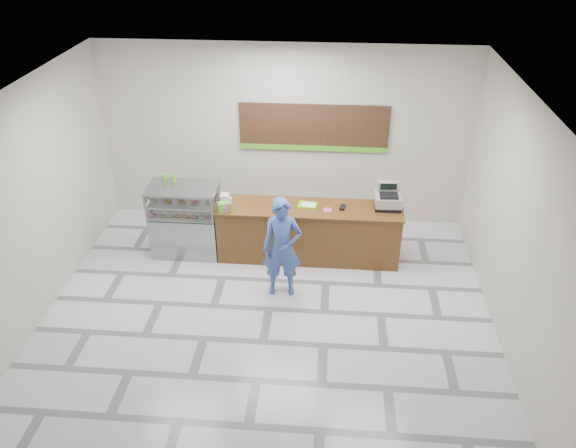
# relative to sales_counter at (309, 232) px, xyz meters

# --- Properties ---
(floor) EXTENTS (7.00, 7.00, 0.00)m
(floor) POSITION_rel_sales_counter_xyz_m (-0.55, -1.55, -0.52)
(floor) COLOR silver
(floor) RESTS_ON ground
(back_wall) EXTENTS (7.00, 0.00, 7.00)m
(back_wall) POSITION_rel_sales_counter_xyz_m (-0.55, 1.45, 1.23)
(back_wall) COLOR beige
(back_wall) RESTS_ON floor
(ceiling) EXTENTS (7.00, 7.00, 0.00)m
(ceiling) POSITION_rel_sales_counter_xyz_m (-0.55, -1.55, 2.98)
(ceiling) COLOR silver
(ceiling) RESTS_ON back_wall
(sales_counter) EXTENTS (3.26, 0.76, 1.03)m
(sales_counter) POSITION_rel_sales_counter_xyz_m (0.00, 0.00, 0.00)
(sales_counter) COLOR brown
(sales_counter) RESTS_ON floor
(display_case) EXTENTS (1.22, 0.72, 1.33)m
(display_case) POSITION_rel_sales_counter_xyz_m (-2.22, -0.00, 0.16)
(display_case) COLOR gray
(display_case) RESTS_ON floor
(menu_board) EXTENTS (2.80, 0.06, 0.90)m
(menu_board) POSITION_rel_sales_counter_xyz_m (-0.00, 1.41, 1.42)
(menu_board) COLOR black
(menu_board) RESTS_ON back_wall
(cash_register) EXTENTS (0.46, 0.49, 0.42)m
(cash_register) POSITION_rel_sales_counter_xyz_m (1.35, 0.14, 0.67)
(cash_register) COLOR black
(cash_register) RESTS_ON sales_counter
(card_terminal) EXTENTS (0.11, 0.18, 0.04)m
(card_terminal) POSITION_rel_sales_counter_xyz_m (0.58, 0.00, 0.53)
(card_terminal) COLOR black
(card_terminal) RESTS_ON sales_counter
(serving_tray) EXTENTS (0.35, 0.27, 0.02)m
(serving_tray) POSITION_rel_sales_counter_xyz_m (-0.03, 0.07, 0.52)
(serving_tray) COLOR #6DD305
(serving_tray) RESTS_ON sales_counter
(napkin_box) EXTENTS (0.16, 0.16, 0.13)m
(napkin_box) POSITION_rel_sales_counter_xyz_m (-1.50, 0.10, 0.58)
(napkin_box) COLOR white
(napkin_box) RESTS_ON sales_counter
(straw_cup) EXTENTS (0.07, 0.07, 0.11)m
(straw_cup) POSITION_rel_sales_counter_xyz_m (-1.39, 0.03, 0.57)
(straw_cup) COLOR silver
(straw_cup) RESTS_ON sales_counter
(promo_box) EXTENTS (0.23, 0.19, 0.18)m
(promo_box) POSITION_rel_sales_counter_xyz_m (-1.44, -0.27, 0.60)
(promo_box) COLOR #51AE24
(promo_box) RESTS_ON sales_counter
(donut_decal) EXTENTS (0.16, 0.16, 0.00)m
(donut_decal) POSITION_rel_sales_counter_xyz_m (0.32, -0.07, 0.52)
(donut_decal) COLOR #D2588F
(donut_decal) RESTS_ON sales_counter
(green_cup_left) EXTENTS (0.08, 0.08, 0.12)m
(green_cup_left) POSITION_rel_sales_counter_xyz_m (-2.58, 0.25, 0.88)
(green_cup_left) COLOR #51AE24
(green_cup_left) RESTS_ON display_case
(green_cup_right) EXTENTS (0.08, 0.08, 0.13)m
(green_cup_right) POSITION_rel_sales_counter_xyz_m (-2.42, 0.22, 0.88)
(green_cup_right) COLOR #51AE24
(green_cup_right) RESTS_ON display_case
(customer) EXTENTS (0.66, 0.46, 1.73)m
(customer) POSITION_rel_sales_counter_xyz_m (-0.37, -1.06, 0.35)
(customer) COLOR #3955A3
(customer) RESTS_ON floor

